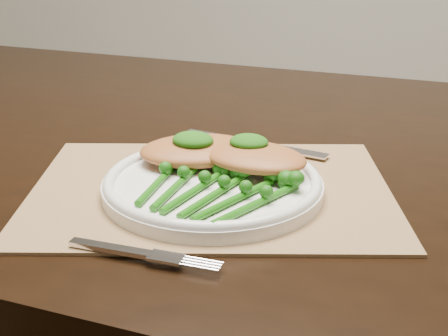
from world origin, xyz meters
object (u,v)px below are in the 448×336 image
(dinner_plate, at_px, (213,184))
(broccolini_bundle, at_px, (205,192))
(chicken_fillet_left, at_px, (198,150))
(placemat, at_px, (211,189))

(dinner_plate, height_order, broccolini_bundle, broccolini_bundle)
(broccolini_bundle, bearing_deg, dinner_plate, 110.68)
(dinner_plate, relative_size, broccolini_bundle, 1.31)
(chicken_fillet_left, bearing_deg, broccolini_bundle, -91.81)
(chicken_fillet_left, distance_m, broccolini_bundle, 0.10)
(dinner_plate, bearing_deg, chicken_fillet_left, 124.55)
(placemat, height_order, broccolini_bundle, broccolini_bundle)
(dinner_plate, bearing_deg, placemat, 117.42)
(chicken_fillet_left, bearing_deg, placemat, -78.99)
(dinner_plate, height_order, chicken_fillet_left, chicken_fillet_left)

